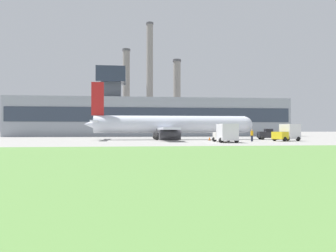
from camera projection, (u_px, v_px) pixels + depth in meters
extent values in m
plane|color=#999691|center=(167.00, 141.00, 51.94)|extent=(400.00, 400.00, 0.00)
cube|color=#5B8942|center=(252.00, 166.00, 15.69)|extent=(240.00, 37.00, 0.06)
cube|color=#8C939E|center=(152.00, 118.00, 88.06)|extent=(73.08, 11.64, 10.04)
cube|color=#2D3847|center=(153.00, 115.00, 82.24)|extent=(71.62, 0.16, 3.62)
cube|color=#4C515B|center=(111.00, 110.00, 86.84)|extent=(5.01, 5.01, 14.13)
cube|color=#283342|center=(111.00, 76.00, 86.93)|extent=(7.52, 7.52, 4.01)
cylinder|color=gray|center=(126.00, 93.00, 122.72)|extent=(2.62, 2.62, 31.30)
cylinder|color=#4C4C51|center=(126.00, 50.00, 122.89)|extent=(3.01, 3.01, 0.78)
cylinder|color=gray|center=(150.00, 79.00, 121.25)|extent=(2.42, 2.42, 40.79)
cylinder|color=#4C4C51|center=(150.00, 24.00, 121.48)|extent=(2.78, 2.78, 0.73)
cylinder|color=gray|center=(177.00, 98.00, 126.52)|extent=(2.81, 2.81, 28.09)
cylinder|color=#4C4C51|center=(177.00, 61.00, 126.67)|extent=(3.23, 3.23, 0.84)
cylinder|color=silver|center=(171.00, 124.00, 57.84)|extent=(26.83, 3.04, 3.04)
sphere|color=silver|center=(244.00, 125.00, 59.40)|extent=(2.89, 2.89, 2.89)
cone|color=silver|center=(94.00, 124.00, 56.29)|extent=(3.34, 2.89, 2.89)
cube|color=#B21E1E|center=(98.00, 99.00, 56.41)|extent=(2.13, 0.24, 5.77)
cube|color=silver|center=(96.00, 121.00, 52.93)|extent=(1.14, 6.93, 0.20)
cube|color=silver|center=(100.00, 122.00, 59.81)|extent=(1.14, 6.93, 0.20)
cube|color=silver|center=(168.00, 129.00, 51.34)|extent=(2.53, 11.55, 0.36)
cube|color=silver|center=(160.00, 129.00, 64.02)|extent=(2.53, 11.55, 0.36)
cylinder|color=#333338|center=(170.00, 135.00, 51.03)|extent=(3.32, 1.64, 1.64)
cylinder|color=#333338|center=(162.00, 134.00, 64.38)|extent=(3.32, 1.64, 1.64)
cylinder|color=#59595B|center=(219.00, 133.00, 58.84)|extent=(0.20, 0.20, 1.53)
sphere|color=black|center=(219.00, 137.00, 58.83)|extent=(0.83, 0.83, 0.83)
cylinder|color=#59595B|center=(157.00, 133.00, 55.41)|extent=(0.20, 0.20, 1.53)
sphere|color=black|center=(157.00, 138.00, 55.40)|extent=(0.83, 0.83, 0.83)
cylinder|color=#59595B|center=(155.00, 133.00, 59.62)|extent=(0.20, 0.20, 1.53)
sphere|color=black|center=(155.00, 137.00, 59.61)|extent=(0.83, 0.83, 0.83)
cube|color=#232328|center=(269.00, 135.00, 58.22)|extent=(3.98, 2.74, 1.10)
cube|color=black|center=(269.00, 130.00, 58.23)|extent=(1.52, 1.69, 0.50)
sphere|color=black|center=(277.00, 138.00, 57.13)|extent=(0.70, 0.70, 0.70)
sphere|color=black|center=(274.00, 137.00, 59.15)|extent=(0.70, 0.70, 0.70)
sphere|color=black|center=(263.00, 138.00, 57.28)|extent=(0.70, 0.70, 0.70)
sphere|color=black|center=(260.00, 137.00, 59.30)|extent=(0.70, 0.70, 0.70)
cube|color=yellow|center=(280.00, 135.00, 49.93)|extent=(2.24, 2.48, 1.14)
cube|color=silver|center=(290.00, 132.00, 51.14)|extent=(3.25, 2.93, 2.33)
sphere|color=black|center=(274.00, 139.00, 50.69)|extent=(0.70, 0.70, 0.70)
sphere|color=black|center=(285.00, 139.00, 49.05)|extent=(0.70, 0.70, 0.70)
sphere|color=black|center=(288.00, 139.00, 52.29)|extent=(0.70, 0.70, 0.70)
sphere|color=black|center=(298.00, 139.00, 50.65)|extent=(0.70, 0.70, 0.70)
cube|color=white|center=(222.00, 136.00, 48.30)|extent=(2.31, 2.33, 1.10)
cube|color=silver|center=(227.00, 132.00, 44.98)|extent=(2.39, 3.92, 2.25)
sphere|color=black|center=(228.00, 139.00, 48.52)|extent=(0.70, 0.70, 0.70)
sphere|color=black|center=(214.00, 139.00, 48.39)|extent=(0.70, 0.70, 0.70)
sphere|color=black|center=(237.00, 140.00, 44.09)|extent=(0.70, 0.70, 0.70)
sphere|color=black|center=(221.00, 140.00, 43.95)|extent=(0.70, 0.70, 0.70)
cylinder|color=#23283D|center=(252.00, 138.00, 49.36)|extent=(0.41, 0.41, 0.89)
cylinder|color=#F2A514|center=(252.00, 133.00, 49.37)|extent=(0.51, 0.51, 0.70)
sphere|color=tan|center=(252.00, 130.00, 49.37)|extent=(0.24, 0.24, 0.24)
cube|color=black|center=(210.00, 140.00, 53.26)|extent=(0.56, 0.56, 0.03)
cone|color=orange|center=(210.00, 139.00, 53.26)|extent=(0.40, 0.40, 0.60)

